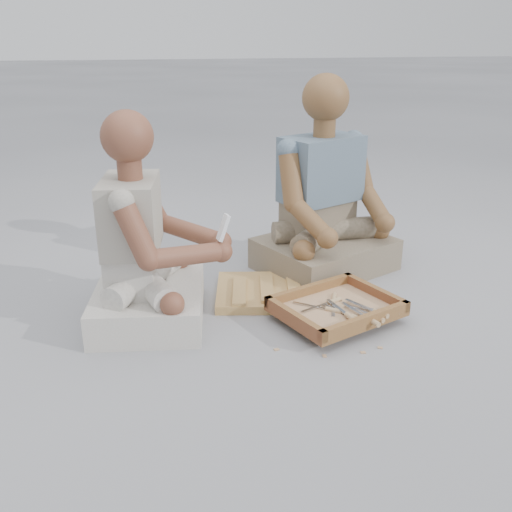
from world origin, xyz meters
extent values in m
plane|color=#96969B|center=(0.00, 0.00, 0.00)|extent=(60.00, 60.00, 0.00)
cube|color=olive|center=(0.15, 0.44, 0.02)|extent=(0.68, 0.53, 0.04)
cube|color=brown|center=(0.30, 0.14, 0.05)|extent=(0.59, 0.53, 0.01)
cube|color=brown|center=(0.24, 0.31, 0.08)|extent=(0.46, 0.19, 0.05)
cube|color=brown|center=(0.37, -0.02, 0.08)|extent=(0.46, 0.19, 0.05)
cube|color=brown|center=(0.52, 0.22, 0.08)|extent=(0.16, 0.37, 0.05)
cube|color=brown|center=(0.09, 0.07, 0.08)|extent=(0.16, 0.37, 0.05)
cube|color=tan|center=(0.30, 0.14, 0.06)|extent=(0.51, 0.45, 0.01)
cube|color=silver|center=(0.42, 0.10, 0.07)|extent=(0.14, 0.09, 0.00)
cylinder|color=tan|center=(0.51, 0.05, 0.07)|extent=(0.07, 0.05, 0.02)
cube|color=silver|center=(0.30, 0.13, 0.08)|extent=(0.04, 0.15, 0.00)
cylinder|color=tan|center=(0.32, 0.02, 0.08)|extent=(0.03, 0.07, 0.02)
cube|color=silver|center=(0.20, 0.18, 0.07)|extent=(0.12, 0.11, 0.00)
cylinder|color=tan|center=(0.28, 0.11, 0.07)|extent=(0.07, 0.06, 0.02)
cube|color=silver|center=(0.21, 0.16, 0.07)|extent=(0.14, 0.07, 0.00)
cylinder|color=tan|center=(0.32, 0.20, 0.07)|extent=(0.07, 0.05, 0.02)
cube|color=silver|center=(0.40, 0.12, 0.08)|extent=(0.08, 0.14, 0.00)
cylinder|color=tan|center=(0.45, 0.02, 0.08)|extent=(0.05, 0.07, 0.02)
cube|color=silver|center=(0.38, 0.11, 0.07)|extent=(0.08, 0.14, 0.00)
cylinder|color=tan|center=(0.43, 0.01, 0.07)|extent=(0.05, 0.07, 0.02)
cube|color=silver|center=(0.30, 0.11, 0.07)|extent=(0.09, 0.14, 0.00)
cylinder|color=tan|center=(0.35, 0.02, 0.07)|extent=(0.05, 0.07, 0.02)
cube|color=silver|center=(0.36, 0.08, 0.07)|extent=(0.05, 0.15, 0.00)
cylinder|color=tan|center=(0.39, -0.03, 0.07)|extent=(0.04, 0.07, 0.02)
cube|color=silver|center=(0.29, 0.14, 0.06)|extent=(0.07, 0.14, 0.00)
cylinder|color=tan|center=(0.33, 0.24, 0.06)|extent=(0.05, 0.07, 0.02)
cube|color=tan|center=(-0.01, -0.03, 0.00)|extent=(0.02, 0.02, 0.00)
cube|color=tan|center=(0.39, -0.11, 0.00)|extent=(0.02, 0.02, 0.00)
cube|color=tan|center=(0.31, -0.13, 0.00)|extent=(0.02, 0.02, 0.00)
cube|color=tan|center=(0.57, 0.29, 0.00)|extent=(0.02, 0.02, 0.00)
cube|color=tan|center=(0.16, 0.32, 0.00)|extent=(0.02, 0.02, 0.00)
cube|color=tan|center=(0.33, 0.35, 0.00)|extent=(0.02, 0.02, 0.00)
cube|color=tan|center=(-0.03, 0.28, 0.00)|extent=(0.02, 0.02, 0.00)
cube|color=tan|center=(0.16, -0.12, 0.00)|extent=(0.02, 0.02, 0.00)
cube|color=tan|center=(0.58, 0.20, 0.00)|extent=(0.02, 0.02, 0.00)
cube|color=beige|center=(-0.47, 0.36, 0.07)|extent=(0.54, 0.64, 0.15)
cube|color=beige|center=(-0.52, 0.37, 0.23)|extent=(0.25, 0.34, 0.18)
cube|color=#A5A092|center=(-0.51, 0.37, 0.47)|extent=(0.27, 0.38, 0.29)
sphere|color=brown|center=(-0.50, 0.37, 0.78)|extent=(0.21, 0.21, 0.21)
sphere|color=brown|center=(-0.15, 0.37, 0.32)|extent=(0.09, 0.09, 0.09)
sphere|color=brown|center=(-0.17, 0.25, 0.32)|extent=(0.09, 0.09, 0.09)
cube|color=gray|center=(0.46, 0.72, 0.08)|extent=(0.77, 0.70, 0.16)
cube|color=gray|center=(0.44, 0.78, 0.26)|extent=(0.40, 0.33, 0.20)
cube|color=slate|center=(0.44, 0.77, 0.52)|extent=(0.45, 0.37, 0.33)
sphere|color=brown|center=(0.44, 0.76, 0.87)|extent=(0.23, 0.23, 0.23)
sphere|color=brown|center=(0.73, 0.59, 0.27)|extent=(0.10, 0.10, 0.10)
sphere|color=brown|center=(0.36, 0.44, 0.27)|extent=(0.10, 0.10, 0.10)
cube|color=white|center=(-0.16, 0.25, 0.42)|extent=(0.06, 0.05, 0.11)
cube|color=black|center=(-0.16, 0.25, 0.43)|extent=(0.02, 0.04, 0.04)
camera|label=1|loc=(-0.55, -1.89, 1.14)|focal=40.00mm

